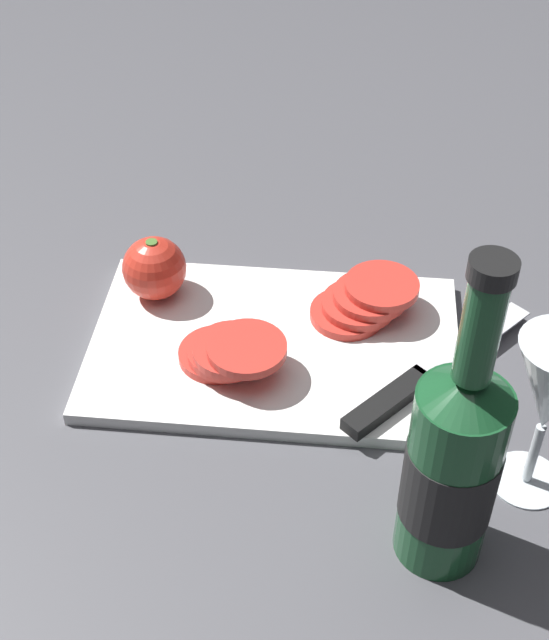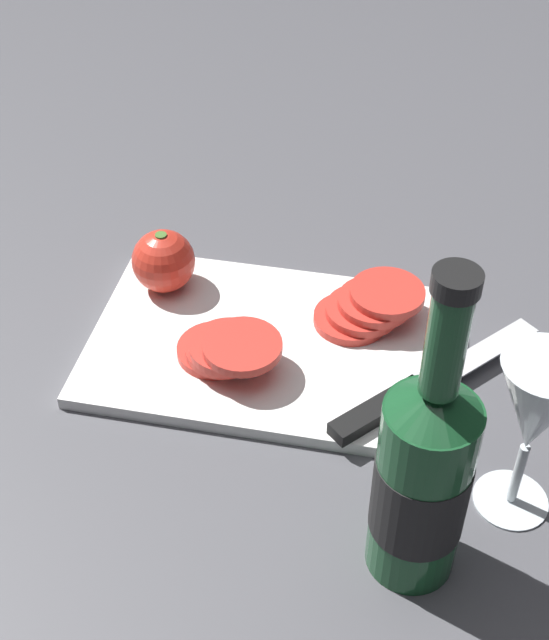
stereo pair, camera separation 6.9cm
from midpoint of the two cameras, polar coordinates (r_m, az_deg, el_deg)
ground_plane at (r=0.97m, az=0.28°, el=-0.21°), size 3.00×3.00×0.00m
cutting_board at (r=0.93m, az=2.12°, el=-1.78°), size 0.38×0.24×0.01m
wine_bottle at (r=0.70m, az=12.26°, el=-9.98°), size 0.08×0.08×0.30m
wine_glass at (r=0.76m, az=18.89°, el=-5.73°), size 0.07×0.07×0.17m
whole_tomato at (r=0.97m, az=-5.12°, el=3.73°), size 0.07×0.07×0.07m
knife at (r=0.87m, az=10.27°, el=-5.03°), size 0.20×0.21×0.01m
tomato_slice_stack_near at (r=0.89m, az=-0.75°, el=-1.90°), size 0.11×0.10×0.04m
tomato_slice_stack_far at (r=0.95m, az=8.13°, el=0.82°), size 0.11×0.09×0.04m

